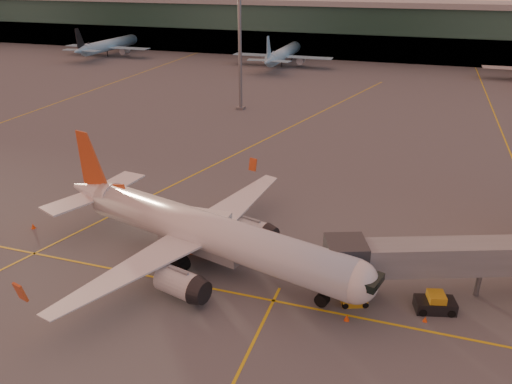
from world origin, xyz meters
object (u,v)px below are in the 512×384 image
(gpu_cart, at_px, (354,298))
(pushback_tug, at_px, (435,304))
(main_airplane, at_px, (202,232))
(catering_truck, at_px, (204,230))

(gpu_cart, bearing_deg, pushback_tug, -10.96)
(main_airplane, bearing_deg, catering_truck, 125.10)
(gpu_cart, bearing_deg, catering_truck, 143.46)
(catering_truck, bearing_deg, pushback_tug, -8.51)
(main_airplane, relative_size, pushback_tug, 9.74)
(catering_truck, relative_size, pushback_tug, 1.52)
(catering_truck, xyz_separation_m, pushback_tug, (22.77, -3.03, -1.75))
(catering_truck, distance_m, gpu_cart, 16.71)
(gpu_cart, xyz_separation_m, pushback_tug, (6.72, 1.26, 0.06))
(main_airplane, distance_m, pushback_tug, 22.12)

